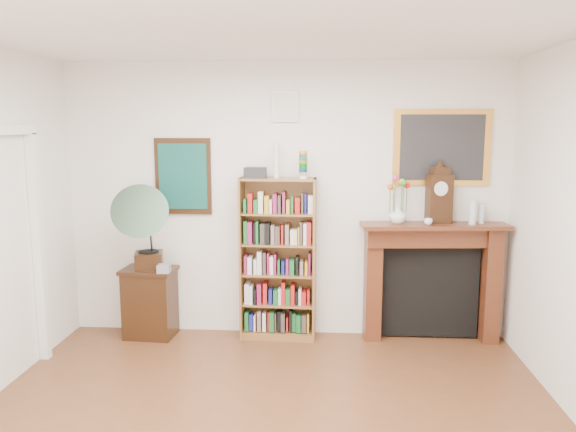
% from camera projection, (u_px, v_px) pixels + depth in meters
% --- Properties ---
extents(room, '(4.51, 5.01, 2.81)m').
position_uv_depth(room, '(256.00, 258.00, 3.28)').
color(room, brown).
rests_on(room, ground).
extents(door_casing, '(0.08, 1.02, 2.17)m').
position_uv_depth(door_casing, '(8.00, 236.00, 4.62)').
color(door_casing, white).
rests_on(door_casing, left_wall).
extents(teal_poster, '(0.58, 0.04, 0.78)m').
position_uv_depth(teal_poster, '(183.00, 176.00, 5.75)').
color(teal_poster, black).
rests_on(teal_poster, back_wall).
extents(small_picture, '(0.26, 0.04, 0.30)m').
position_uv_depth(small_picture, '(285.00, 107.00, 5.57)').
color(small_picture, white).
rests_on(small_picture, back_wall).
extents(gilt_painting, '(0.95, 0.04, 0.75)m').
position_uv_depth(gilt_painting, '(442.00, 148.00, 5.53)').
color(gilt_painting, gold).
rests_on(gilt_painting, back_wall).
extents(bookshelf, '(0.77, 0.30, 1.90)m').
position_uv_depth(bookshelf, '(278.00, 250.00, 5.67)').
color(bookshelf, brown).
rests_on(bookshelf, floor).
extents(side_cabinet, '(0.56, 0.42, 0.72)m').
position_uv_depth(side_cabinet, '(150.00, 302.00, 5.78)').
color(side_cabinet, black).
rests_on(side_cabinet, floor).
extents(fireplace, '(1.46, 0.44, 1.21)m').
position_uv_depth(fireplace, '(431.00, 271.00, 5.65)').
color(fireplace, '#451D10').
rests_on(fireplace, floor).
extents(gramophone, '(0.69, 0.78, 0.89)m').
position_uv_depth(gramophone, '(142.00, 222.00, 5.52)').
color(gramophone, black).
rests_on(gramophone, side_cabinet).
extents(cd_stack, '(0.13, 0.13, 0.08)m').
position_uv_depth(cd_stack, '(164.00, 268.00, 5.56)').
color(cd_stack, '#B2B1BD').
rests_on(cd_stack, side_cabinet).
extents(mantel_clock, '(0.26, 0.19, 0.55)m').
position_uv_depth(mantel_clock, '(439.00, 196.00, 5.51)').
color(mantel_clock, black).
rests_on(mantel_clock, fireplace).
extents(flower_vase, '(0.21, 0.21, 0.17)m').
position_uv_depth(flower_vase, '(398.00, 215.00, 5.51)').
color(flower_vase, white).
rests_on(flower_vase, fireplace).
extents(teacup, '(0.10, 0.10, 0.06)m').
position_uv_depth(teacup, '(428.00, 222.00, 5.44)').
color(teacup, white).
rests_on(teacup, fireplace).
extents(bottle_left, '(0.07, 0.07, 0.24)m').
position_uv_depth(bottle_left, '(473.00, 212.00, 5.46)').
color(bottle_left, silver).
rests_on(bottle_left, fireplace).
extents(bottle_right, '(0.06, 0.06, 0.20)m').
position_uv_depth(bottle_right, '(481.00, 213.00, 5.51)').
color(bottle_right, silver).
rests_on(bottle_right, fireplace).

